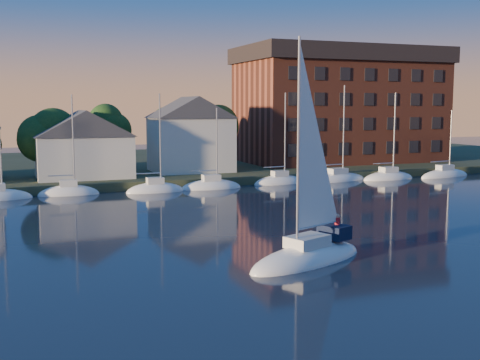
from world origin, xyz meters
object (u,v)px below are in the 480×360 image
clubhouse_centre (83,143)px  clubhouse_east (190,133)px  condo_block (340,104)px  hero_sailboat (309,252)px

clubhouse_centre → clubhouse_east: 14.17m
clubhouse_centre → condo_block: condo_block is taller
condo_block → hero_sailboat: (-31.29, -49.64, -9.18)m
clubhouse_east → condo_block: (26.00, 5.95, 3.79)m
clubhouse_east → condo_block: condo_block is taller
condo_block → hero_sailboat: bearing=-122.2°
condo_block → hero_sailboat: size_ratio=2.10×
clubhouse_east → clubhouse_centre: bearing=-171.9°
clubhouse_centre → clubhouse_east: bearing=8.1°
clubhouse_centre → hero_sailboat: size_ratio=0.78×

